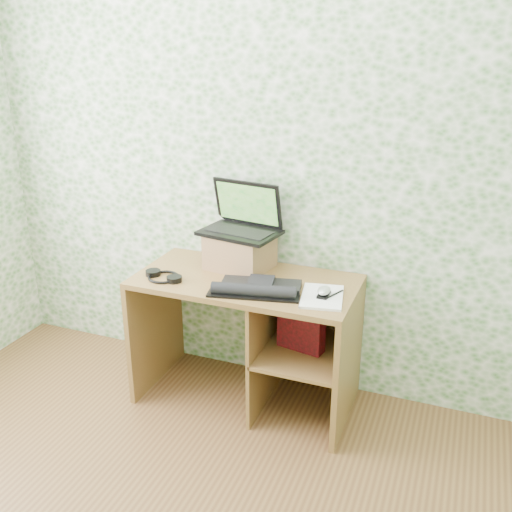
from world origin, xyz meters
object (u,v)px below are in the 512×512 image
at_px(riser, 240,251).
at_px(laptop, 243,221).
at_px(notepad, 322,297).
at_px(desk, 261,324).
at_px(keyboard, 258,288).

xyz_separation_m(riser, laptop, (-0.00, 0.05, 0.17)).
relative_size(riser, notepad, 1.15).
bearing_deg(laptop, notepad, -17.39).
distance_m(desk, laptop, 0.58).
bearing_deg(laptop, desk, -33.90).
bearing_deg(riser, keyboard, -52.39).
bearing_deg(notepad, riser, 146.52).
bearing_deg(desk, notepad, -16.82).
xyz_separation_m(laptop, notepad, (0.54, -0.27, -0.26)).
xyz_separation_m(desk, riser, (-0.17, 0.12, 0.37)).
relative_size(riser, laptop, 0.72).
distance_m(desk, keyboard, 0.34).
bearing_deg(riser, notepad, -22.82).
distance_m(desk, riser, 0.42).
height_order(desk, laptop, laptop).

